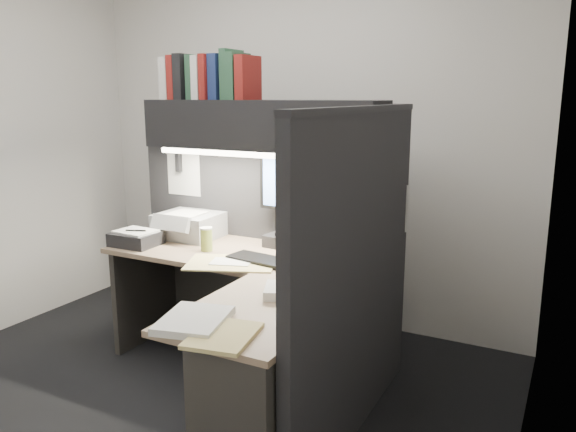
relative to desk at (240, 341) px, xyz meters
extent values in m
plane|color=black|center=(-0.43, 0.00, -0.44)|extent=(3.50, 3.50, 0.00)
cube|color=silver|center=(-0.43, 1.50, 0.91)|extent=(3.50, 0.04, 2.70)
cube|color=silver|center=(1.32, 0.00, 0.91)|extent=(0.04, 3.00, 2.70)
cube|color=black|center=(-0.40, 0.93, 0.36)|extent=(1.90, 0.06, 1.60)
cube|color=black|center=(0.55, 0.18, 0.36)|extent=(0.06, 1.50, 1.60)
cube|color=#9B7A62|center=(-0.33, 0.56, 0.27)|extent=(1.70, 0.68, 0.03)
cube|color=#9B7A62|center=(0.22, -0.20, 0.27)|extent=(0.60, 0.85, 0.03)
cube|color=#2B2926|center=(-0.33, 0.86, -0.09)|extent=(1.61, 0.02, 0.70)
cube|color=#2B2926|center=(-1.13, 0.56, -0.09)|extent=(0.04, 0.61, 0.70)
cube|color=#2B2926|center=(0.32, -0.43, -0.09)|extent=(0.38, 0.40, 0.70)
cube|color=black|center=(-0.30, 0.75, 1.06)|extent=(1.55, 0.34, 0.30)
cylinder|color=white|center=(-0.30, 0.61, 0.89)|extent=(1.32, 0.04, 0.04)
cube|color=black|center=(-0.08, 0.82, 0.33)|extent=(0.42, 0.28, 0.08)
cube|color=black|center=(-0.08, 0.82, 0.45)|extent=(0.06, 0.05, 0.13)
cube|color=black|center=(-0.08, 0.82, 0.70)|extent=(0.56, 0.09, 0.37)
cube|color=#6D98F0|center=(-0.08, 0.80, 0.70)|extent=(0.51, 0.05, 0.32)
cube|color=black|center=(-0.08, 0.43, 0.30)|extent=(0.52, 0.23, 0.02)
cube|color=#1B2E96|center=(0.21, 0.55, 0.29)|extent=(0.26, 0.25, 0.00)
ellipsoid|color=black|center=(0.20, 0.56, 0.31)|extent=(0.07, 0.10, 0.04)
cube|color=#BEAB92|center=(0.32, 0.63, 0.33)|extent=(0.28, 0.28, 0.08)
cylinder|color=#B3BC4B|center=(-0.55, 0.50, 0.36)|extent=(0.08, 0.08, 0.14)
cube|color=#97999D|center=(-0.86, 0.73, 0.37)|extent=(0.42, 0.36, 0.16)
cube|color=black|center=(-1.03, 0.39, 0.33)|extent=(0.29, 0.25, 0.09)
cube|color=#D1BF75|center=(-0.26, 0.33, 0.29)|extent=(0.59, 0.49, 0.01)
cube|color=white|center=(0.27, 0.02, 0.31)|extent=(0.29, 0.28, 0.04)
cube|color=white|center=(0.08, -0.47, 0.30)|extent=(0.33, 0.38, 0.03)
cube|color=#D1BF75|center=(0.26, -0.53, 0.30)|extent=(0.29, 0.35, 0.02)
cube|color=silver|center=(-0.98, 0.76, 1.34)|extent=(0.06, 0.22, 0.27)
cube|color=maroon|center=(-0.91, 0.74, 1.35)|extent=(0.05, 0.22, 0.28)
cube|color=black|center=(-0.85, 0.74, 1.35)|extent=(0.06, 0.22, 0.28)
cube|color=#244932|center=(-0.77, 0.76, 1.35)|extent=(0.05, 0.22, 0.28)
cube|color=silver|center=(-0.71, 0.75, 1.34)|extent=(0.05, 0.22, 0.27)
cube|color=maroon|center=(-0.65, 0.73, 1.35)|extent=(0.05, 0.22, 0.28)
cube|color=navy|center=(-0.59, 0.76, 1.35)|extent=(0.07, 0.22, 0.28)
cube|color=#244932|center=(-0.52, 0.77, 1.36)|extent=(0.05, 0.22, 0.30)
cube|color=#244932|center=(-0.46, 0.75, 1.35)|extent=(0.07, 0.22, 0.28)
cube|color=maroon|center=(-0.38, 0.75, 1.34)|extent=(0.06, 0.22, 0.26)
cube|color=white|center=(0.27, 0.90, 0.61)|extent=(0.21, 0.00, 0.28)
cube|color=white|center=(0.49, 0.90, 0.59)|extent=(0.21, 0.00, 0.28)
cube|color=white|center=(-1.03, 0.90, 0.71)|extent=(0.28, 0.00, 0.34)
cube|color=black|center=(0.52, 0.05, 0.58)|extent=(0.00, 0.18, 0.22)
cube|color=white|center=(0.52, -0.30, 0.51)|extent=(0.00, 0.21, 0.28)
camera|label=1|loc=(1.46, -2.26, 1.23)|focal=35.00mm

